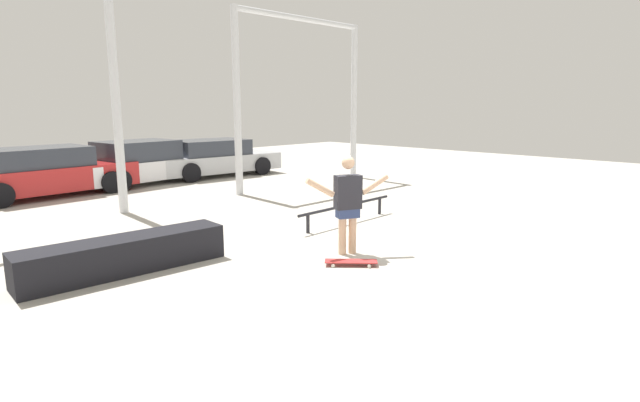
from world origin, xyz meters
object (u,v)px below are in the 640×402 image
object	(u,v)px
parked_car_silver	(214,158)
parked_car_white	(141,163)
grind_box	(125,255)
grind_rail	(347,208)
parked_car_red	(44,173)
skateboard	(351,262)
skateboarder	(348,201)

from	to	relation	value
parked_car_silver	parked_car_white	bearing A→B (deg)	-178.07
grind_box	grind_rail	distance (m)	4.69
grind_box	parked_car_silver	xyz separation A→B (m)	(6.77, 7.78, 0.35)
grind_box	parked_car_red	bearing A→B (deg)	80.63
grind_box	skateboard	bearing A→B (deg)	-40.59
skateboarder	parked_car_white	xyz separation A→B (m)	(1.13, 9.65, -0.25)
parked_car_white	parked_car_silver	bearing A→B (deg)	-8.32
grind_rail	parked_car_red	xyz separation A→B (m)	(-3.42, 7.92, 0.32)
skateboarder	grind_rail	distance (m)	2.29
skateboard	grind_rail	xyz separation A→B (m)	(2.09, 1.94, 0.26)
skateboard	grind_box	xyz separation A→B (m)	(-2.58, 2.21, 0.20)
skateboard	grind_rail	size ratio (longest dim) A/B	0.26
parked_car_white	skateboard	bearing A→B (deg)	-104.61
parked_car_red	parked_car_silver	world-z (taller)	parked_car_red
grind_box	skateboarder	bearing A→B (deg)	-30.08
skateboarder	parked_car_white	distance (m)	9.72
skateboarder	grind_rail	xyz separation A→B (m)	(1.66, 1.48, -0.57)
skateboard	parked_car_red	xyz separation A→B (m)	(-1.32, 9.85, 0.59)
grind_rail	parked_car_white	xyz separation A→B (m)	(-0.52, 8.17, 0.32)
grind_rail	parked_car_white	world-z (taller)	parked_car_white
grind_rail	parked_car_silver	size ratio (longest dim) A/B	0.62
skateboard	parked_car_white	distance (m)	10.25
grind_box	parked_car_white	bearing A→B (deg)	62.24
parked_car_red	parked_car_silver	bearing A→B (deg)	-2.13
grind_box	grind_rail	xyz separation A→B (m)	(4.68, -0.28, 0.06)
skateboard	parked_car_silver	bearing A→B (deg)	115.16
skateboard	grind_box	bearing A→B (deg)	-172.73
skateboard	parked_car_silver	size ratio (longest dim) A/B	0.16
grind_rail	skateboard	bearing A→B (deg)	-137.21
grind_box	parked_car_red	xyz separation A→B (m)	(1.26, 7.64, 0.38)
parked_car_white	parked_car_silver	xyz separation A→B (m)	(2.61, -0.12, -0.03)
skateboarder	parked_car_red	distance (m)	9.56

